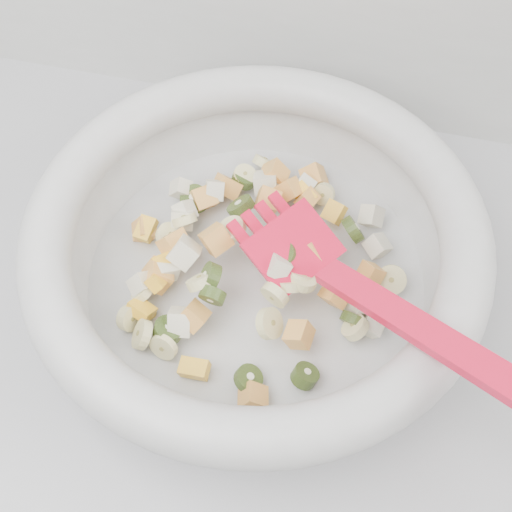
# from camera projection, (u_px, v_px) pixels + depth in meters

# --- Properties ---
(counter) EXTENTS (2.00, 0.60, 0.90)m
(counter) POSITION_uv_depth(u_px,v_px,m) (308.00, 470.00, 0.96)
(counter) COLOR #97969C
(counter) RESTS_ON ground
(mixing_bowl) EXTENTS (0.46, 0.40, 0.16)m
(mixing_bowl) POSITION_uv_depth(u_px,v_px,m) (256.00, 248.00, 0.57)
(mixing_bowl) COLOR #B7B6B4
(mixing_bowl) RESTS_ON counter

